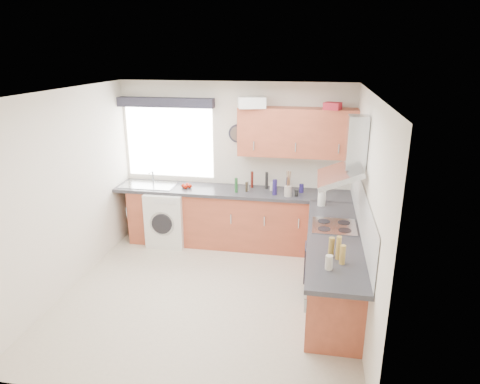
% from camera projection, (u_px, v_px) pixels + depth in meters
% --- Properties ---
extents(ground_plane, '(3.60, 3.60, 0.00)m').
position_uv_depth(ground_plane, '(209.00, 294.00, 5.40)').
color(ground_plane, beige).
extents(ceiling, '(3.60, 3.60, 0.02)m').
position_uv_depth(ceiling, '(204.00, 92.00, 4.61)').
color(ceiling, white).
rests_on(ceiling, wall_back).
extents(wall_back, '(3.60, 0.02, 2.50)m').
position_uv_depth(wall_back, '(235.00, 163.00, 6.69)').
color(wall_back, silver).
rests_on(wall_back, ground_plane).
extents(wall_front, '(3.60, 0.02, 2.50)m').
position_uv_depth(wall_front, '(149.00, 278.00, 3.33)').
color(wall_front, silver).
rests_on(wall_front, ground_plane).
extents(wall_left, '(0.02, 3.60, 2.50)m').
position_uv_depth(wall_left, '(66.00, 193.00, 5.31)').
color(wall_left, silver).
rests_on(wall_left, ground_plane).
extents(wall_right, '(0.02, 3.60, 2.50)m').
position_uv_depth(wall_right, '(365.00, 211.00, 4.71)').
color(wall_right, silver).
rests_on(wall_right, ground_plane).
extents(window, '(1.40, 0.02, 1.10)m').
position_uv_depth(window, '(170.00, 142.00, 6.76)').
color(window, silver).
rests_on(window, wall_back).
extents(window_blind, '(1.50, 0.18, 0.14)m').
position_uv_depth(window_blind, '(165.00, 102.00, 6.48)').
color(window_blind, '#22222D').
rests_on(window_blind, wall_back).
extents(splashback, '(0.01, 3.00, 0.54)m').
position_uv_depth(splashback, '(361.00, 207.00, 5.01)').
color(splashback, white).
rests_on(splashback, wall_right).
extents(base_cab_back, '(3.00, 0.58, 0.86)m').
position_uv_depth(base_cab_back, '(225.00, 218.00, 6.69)').
color(base_cab_back, brown).
rests_on(base_cab_back, ground_plane).
extents(base_cab_corner, '(0.60, 0.60, 0.86)m').
position_uv_depth(base_cab_corner, '(329.00, 225.00, 6.42)').
color(base_cab_corner, brown).
rests_on(base_cab_corner, ground_plane).
extents(base_cab_right, '(0.58, 2.10, 0.86)m').
position_uv_depth(base_cab_right, '(333.00, 268.00, 5.16)').
color(base_cab_right, brown).
rests_on(base_cab_right, ground_plane).
extents(worktop_back, '(3.60, 0.62, 0.05)m').
position_uv_depth(worktop_back, '(231.00, 191.00, 6.52)').
color(worktop_back, '#29282D').
rests_on(worktop_back, base_cab_back).
extents(worktop_right, '(0.62, 2.42, 0.05)m').
position_uv_depth(worktop_right, '(335.00, 239.00, 4.88)').
color(worktop_right, '#29282D').
rests_on(worktop_right, base_cab_right).
extents(sink, '(0.84, 0.46, 0.10)m').
position_uv_depth(sink, '(148.00, 183.00, 6.72)').
color(sink, '#A6ACB4').
rests_on(sink, worktop_back).
extents(oven, '(0.56, 0.58, 0.85)m').
position_uv_depth(oven, '(331.00, 263.00, 5.30)').
color(oven, black).
rests_on(oven, ground_plane).
extents(hob_plate, '(0.52, 0.52, 0.01)m').
position_uv_depth(hob_plate, '(334.00, 226.00, 5.15)').
color(hob_plate, '#A6ACB4').
rests_on(hob_plate, worktop_right).
extents(extractor_hood, '(0.52, 0.78, 0.66)m').
position_uv_depth(extractor_hood, '(348.00, 158.00, 4.86)').
color(extractor_hood, '#A6ACB4').
rests_on(extractor_hood, wall_right).
extents(upper_cabinets, '(1.70, 0.35, 0.70)m').
position_uv_depth(upper_cabinets, '(297.00, 132.00, 6.20)').
color(upper_cabinets, brown).
rests_on(upper_cabinets, wall_back).
extents(washing_machine, '(0.60, 0.58, 0.86)m').
position_uv_depth(washing_machine, '(168.00, 217.00, 6.74)').
color(washing_machine, silver).
rests_on(washing_machine, ground_plane).
extents(wall_clock, '(0.28, 0.04, 0.28)m').
position_uv_depth(wall_clock, '(237.00, 134.00, 6.49)').
color(wall_clock, '#22222D').
rests_on(wall_clock, wall_back).
extents(casserole, '(0.44, 0.36, 0.16)m').
position_uv_depth(casserole, '(252.00, 102.00, 6.07)').
color(casserole, silver).
rests_on(casserole, upper_cabinets).
extents(storage_box, '(0.27, 0.25, 0.10)m').
position_uv_depth(storage_box, '(333.00, 106.00, 5.89)').
color(storage_box, maroon).
rests_on(storage_box, upper_cabinets).
extents(utensil_pot, '(0.12, 0.12, 0.16)m').
position_uv_depth(utensil_pot, '(288.00, 191.00, 6.21)').
color(utensil_pot, '#A3998F').
rests_on(utensil_pot, worktop_back).
extents(kitchen_roll, '(0.12, 0.12, 0.23)m').
position_uv_depth(kitchen_roll, '(322.00, 197.00, 5.82)').
color(kitchen_roll, silver).
rests_on(kitchen_roll, worktop_right).
extents(tomato_cluster, '(0.18, 0.18, 0.06)m').
position_uv_depth(tomato_cluster, '(187.00, 186.00, 6.60)').
color(tomato_cluster, '#9E1504').
rests_on(tomato_cluster, worktop_back).
extents(jar_0, '(0.04, 0.04, 0.18)m').
position_uv_depth(jar_0, '(287.00, 183.00, 6.52)').
color(jar_0, navy).
rests_on(jar_0, worktop_back).
extents(jar_1, '(0.05, 0.05, 0.22)m').
position_uv_depth(jar_1, '(236.00, 185.00, 6.36)').
color(jar_1, '#1C4E21').
rests_on(jar_1, worktop_back).
extents(jar_2, '(0.04, 0.04, 0.26)m').
position_uv_depth(jar_2, '(252.00, 180.00, 6.58)').
color(jar_2, '#541911').
rests_on(jar_2, worktop_back).
extents(jar_3, '(0.04, 0.04, 0.15)m').
position_uv_depth(jar_3, '(246.00, 187.00, 6.41)').
color(jar_3, black).
rests_on(jar_3, worktop_back).
extents(jar_4, '(0.05, 0.05, 0.10)m').
position_uv_depth(jar_4, '(296.00, 193.00, 6.22)').
color(jar_4, black).
rests_on(jar_4, worktop_back).
extents(jar_5, '(0.04, 0.04, 0.16)m').
position_uv_depth(jar_5, '(248.00, 186.00, 6.44)').
color(jar_5, '#B0A896').
rests_on(jar_5, worktop_back).
extents(jar_6, '(0.07, 0.07, 0.13)m').
position_uv_depth(jar_6, '(301.00, 188.00, 6.38)').
color(jar_6, navy).
rests_on(jar_6, worktop_back).
extents(jar_7, '(0.07, 0.07, 0.23)m').
position_uv_depth(jar_7, '(275.00, 187.00, 6.26)').
color(jar_7, '#20164E').
rests_on(jar_7, worktop_back).
extents(jar_8, '(0.04, 0.04, 0.26)m').
position_uv_depth(jar_8, '(267.00, 180.00, 6.53)').
color(jar_8, black).
rests_on(jar_8, worktop_back).
extents(jar_9, '(0.07, 0.07, 0.12)m').
position_uv_depth(jar_9, '(272.00, 186.00, 6.47)').
color(jar_9, '#B7AF9C').
rests_on(jar_9, worktop_back).
extents(bottle_0, '(0.07, 0.07, 0.14)m').
position_uv_depth(bottle_0, '(329.00, 262.00, 4.13)').
color(bottle_0, '#BFB6A3').
rests_on(bottle_0, worktop_right).
extents(bottle_1, '(0.06, 0.06, 0.20)m').
position_uv_depth(bottle_1, '(342.00, 255.00, 4.23)').
color(bottle_1, '#A78239').
rests_on(bottle_1, worktop_right).
extents(bottle_2, '(0.06, 0.06, 0.21)m').
position_uv_depth(bottle_2, '(331.00, 247.00, 4.38)').
color(bottle_2, olive).
rests_on(bottle_2, worktop_right).
extents(bottle_3, '(0.05, 0.05, 0.25)m').
position_uv_depth(bottle_3, '(339.00, 248.00, 4.32)').
color(bottle_3, '#A78239').
rests_on(bottle_3, worktop_right).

